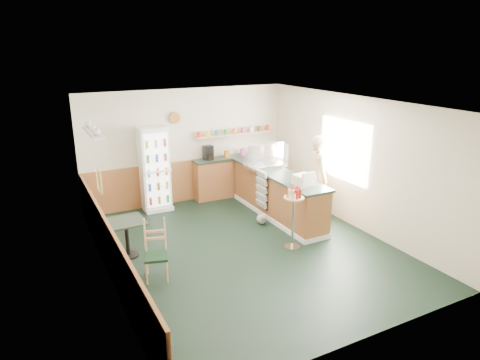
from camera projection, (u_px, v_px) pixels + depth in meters
ground at (247, 248)px, 8.04m from camera, size 6.00×6.00×0.00m
room_envelope at (218, 162)px, 8.10m from camera, size 5.04×6.02×2.72m
service_counter at (278, 196)px, 9.40m from camera, size 0.68×3.01×1.01m
back_counter at (236, 174)px, 10.77m from camera, size 2.24×0.42×1.69m
drinks_fridge at (155, 169)px, 9.68m from camera, size 0.63×0.54×1.92m
display_case at (266, 156)px, 9.61m from camera, size 0.92×0.48×0.52m
cash_register at (304, 180)px, 8.42m from camera, size 0.38×0.39×0.20m
shopkeeper at (319, 178)px, 9.13m from camera, size 0.64×0.74×1.86m
condiment_stand at (294, 208)px, 7.83m from camera, size 0.37×0.37×1.17m
newspaper_rack at (262, 190)px, 9.26m from camera, size 0.09×0.42×0.84m
cafe_table at (127, 231)px, 7.58m from camera, size 0.65×0.65×0.69m
cafe_chair at (154, 248)px, 6.90m from camera, size 0.46×0.47×1.00m
dog_doorstop at (262, 219)px, 9.07m from camera, size 0.22×0.28×0.26m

